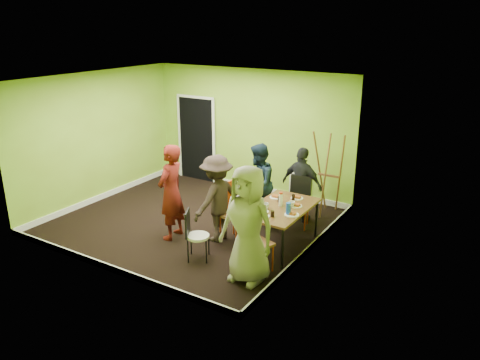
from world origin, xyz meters
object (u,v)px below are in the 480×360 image
object	(u,v)px
chair_left_far	(262,203)
thermos	(281,200)
chair_left_near	(231,209)
easel	(328,174)
chair_bentwood	(194,233)
chair_back_end	(300,190)
person_left_near	(217,198)
blue_bottle	(288,209)
person_back_end	(302,185)
dining_table	(281,210)
orange_bottle	(282,202)
person_left_far	(258,184)
chair_front_end	(253,240)
person_standing	(171,192)
person_front_end	(248,225)

from	to	relation	value
chair_left_far	thermos	distance (m)	0.91
chair_left_near	easel	size ratio (longest dim) A/B	0.62
chair_left_near	chair_bentwood	xyz separation A→B (m)	(-0.12, -0.94, -0.12)
chair_back_end	person_left_near	size ratio (longest dim) A/B	0.61
blue_bottle	person_back_end	size ratio (longest dim) A/B	0.14
dining_table	blue_bottle	world-z (taller)	blue_bottle
blue_bottle	chair_back_end	bearing A→B (deg)	106.10
thermos	person_back_end	world-z (taller)	person_back_end
chair_back_end	orange_bottle	world-z (taller)	chair_back_end
orange_bottle	person_left_far	world-z (taller)	person_left_far
dining_table	person_left_near	world-z (taller)	person_left_near
chair_left_near	person_left_near	size ratio (longest dim) A/B	0.67
chair_front_end	person_back_end	distance (m)	2.30
orange_bottle	person_standing	xyz separation A→B (m)	(-1.81, -0.80, 0.09)
easel	blue_bottle	size ratio (longest dim) A/B	8.24
dining_table	chair_left_near	bearing A→B (deg)	-167.07
chair_left_near	person_back_end	distance (m)	1.62
blue_bottle	person_front_end	world-z (taller)	person_front_end
chair_front_end	person_front_end	xyz separation A→B (m)	(0.03, -0.21, 0.34)
chair_left_far	orange_bottle	distance (m)	0.83
chair_back_end	person_left_far	bearing A→B (deg)	11.76
person_left_far	easel	bearing A→B (deg)	121.10
chair_back_end	person_standing	world-z (taller)	person_standing
chair_bentwood	person_left_far	world-z (taller)	person_left_far
chair_front_end	person_front_end	size ratio (longest dim) A/B	0.56
thermos	person_left_near	bearing A→B (deg)	-161.15
chair_front_end	person_left_near	xyz separation A→B (m)	(-1.15, 0.70, 0.22)
person_standing	person_front_end	distance (m)	2.01
easel	thermos	xyz separation A→B (m)	(-0.15, -1.84, 0.01)
person_front_end	chair_front_end	bearing A→B (deg)	100.66
chair_back_end	person_back_end	distance (m)	0.17
person_left_far	person_front_end	bearing A→B (deg)	7.29
thermos	person_left_far	distance (m)	1.09
orange_bottle	person_left_far	distance (m)	1.03
chair_front_end	blue_bottle	distance (m)	0.87
chair_front_end	thermos	size ratio (longest dim) A/B	4.57
blue_bottle	chair_front_end	bearing A→B (deg)	-104.72
easel	thermos	world-z (taller)	easel
thermos	person_left_near	xyz separation A→B (m)	(-1.08, -0.37, -0.07)
dining_table	chair_bentwood	bearing A→B (deg)	-131.27
thermos	blue_bottle	distance (m)	0.39
chair_back_end	person_left_far	xyz separation A→B (m)	(-0.73, -0.36, 0.11)
chair_bentwood	person_standing	distance (m)	1.04
chair_back_end	person_standing	bearing A→B (deg)	31.56
chair_left_far	chair_left_near	world-z (taller)	chair_left_near
person_left_far	person_back_end	distance (m)	0.86
chair_back_end	orange_bottle	xyz separation A→B (m)	(0.09, -0.99, 0.10)
chair_left_near	person_standing	xyz separation A→B (m)	(-0.96, -0.49, 0.28)
chair_front_end	orange_bottle	distance (m)	1.17
person_left_far	person_front_end	size ratio (longest dim) A/B	0.86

